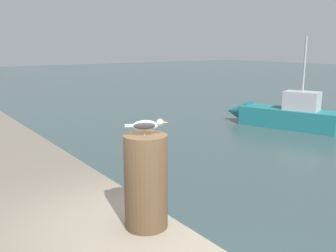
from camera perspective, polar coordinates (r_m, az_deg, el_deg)
The scene contains 3 objects.
mooring_post at distance 3.47m, azimuth -3.39°, elevation -8.46°, with size 0.40×0.40×0.88m, color #4C3823.
seagull at distance 3.32m, azimuth -3.39°, elevation 0.14°, with size 0.23×0.37×0.14m.
boat_teal at distance 15.96m, azimuth 16.50°, elevation 1.73°, with size 4.76×2.51×3.71m.
Camera 1 is at (2.45, -2.02, 3.27)m, focal length 39.97 mm.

